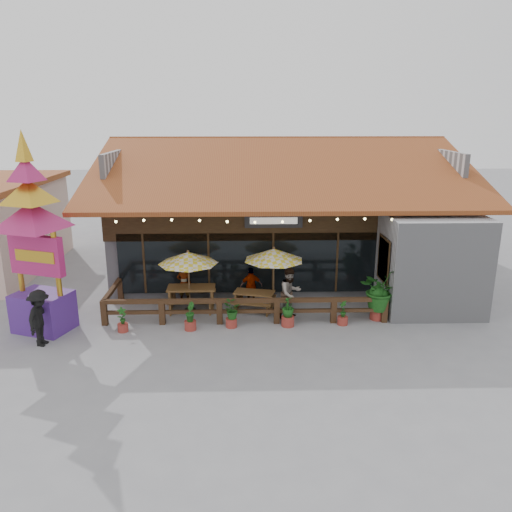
{
  "coord_description": "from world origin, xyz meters",
  "views": [
    {
      "loc": [
        -1.65,
        -16.71,
        7.09
      ],
      "look_at": [
        -1.17,
        1.5,
        1.89
      ],
      "focal_mm": 35.0,
      "sensor_mm": 36.0,
      "label": 1
    }
  ],
  "objects_px": {
    "umbrella_left": "(188,258)",
    "picnic_table_left": "(191,294)",
    "umbrella_right": "(274,255)",
    "pedestrian": "(40,318)",
    "tropical_plant": "(379,290)",
    "thai_sign_tower": "(32,221)",
    "picnic_table_right": "(254,298)"
  },
  "relations": [
    {
      "from": "umbrella_left",
      "to": "tropical_plant",
      "type": "relative_size",
      "value": 1.27
    },
    {
      "from": "picnic_table_right",
      "to": "tropical_plant",
      "type": "distance_m",
      "value": 4.54
    },
    {
      "from": "umbrella_left",
      "to": "thai_sign_tower",
      "type": "height_order",
      "value": "thai_sign_tower"
    },
    {
      "from": "umbrella_left",
      "to": "thai_sign_tower",
      "type": "xyz_separation_m",
      "value": [
        -4.77,
        -1.58,
        1.73
      ]
    },
    {
      "from": "thai_sign_tower",
      "to": "tropical_plant",
      "type": "height_order",
      "value": "thai_sign_tower"
    },
    {
      "from": "tropical_plant",
      "to": "pedestrian",
      "type": "distance_m",
      "value": 11.33
    },
    {
      "from": "picnic_table_left",
      "to": "picnic_table_right",
      "type": "relative_size",
      "value": 1.04
    },
    {
      "from": "umbrella_left",
      "to": "picnic_table_left",
      "type": "xyz_separation_m",
      "value": [
        0.05,
        0.21,
        -1.47
      ]
    },
    {
      "from": "picnic_table_left",
      "to": "thai_sign_tower",
      "type": "bearing_deg",
      "value": -159.57
    },
    {
      "from": "umbrella_left",
      "to": "umbrella_right",
      "type": "height_order",
      "value": "umbrella_right"
    },
    {
      "from": "thai_sign_tower",
      "to": "pedestrian",
      "type": "relative_size",
      "value": 3.88
    },
    {
      "from": "picnic_table_right",
      "to": "pedestrian",
      "type": "distance_m",
      "value": 7.36
    },
    {
      "from": "pedestrian",
      "to": "umbrella_left",
      "type": "bearing_deg",
      "value": -50.59
    },
    {
      "from": "thai_sign_tower",
      "to": "pedestrian",
      "type": "distance_m",
      "value": 3.11
    },
    {
      "from": "picnic_table_left",
      "to": "tropical_plant",
      "type": "height_order",
      "value": "tropical_plant"
    },
    {
      "from": "tropical_plant",
      "to": "pedestrian",
      "type": "bearing_deg",
      "value": -170.95
    },
    {
      "from": "picnic_table_right",
      "to": "thai_sign_tower",
      "type": "relative_size",
      "value": 0.24
    },
    {
      "from": "umbrella_right",
      "to": "pedestrian",
      "type": "distance_m",
      "value": 8.18
    },
    {
      "from": "umbrella_left",
      "to": "picnic_table_right",
      "type": "bearing_deg",
      "value": 0.72
    },
    {
      "from": "umbrella_right",
      "to": "thai_sign_tower",
      "type": "relative_size",
      "value": 0.39
    },
    {
      "from": "umbrella_left",
      "to": "tropical_plant",
      "type": "height_order",
      "value": "umbrella_left"
    },
    {
      "from": "umbrella_right",
      "to": "tropical_plant",
      "type": "distance_m",
      "value": 3.97
    },
    {
      "from": "umbrella_right",
      "to": "pedestrian",
      "type": "relative_size",
      "value": 1.52
    },
    {
      "from": "umbrella_right",
      "to": "thai_sign_tower",
      "type": "xyz_separation_m",
      "value": [
        -7.9,
        -1.79,
        1.69
      ]
    },
    {
      "from": "tropical_plant",
      "to": "pedestrian",
      "type": "xyz_separation_m",
      "value": [
        -11.18,
        -1.78,
        -0.17
      ]
    },
    {
      "from": "picnic_table_left",
      "to": "pedestrian",
      "type": "xyz_separation_m",
      "value": [
        -4.44,
        -2.98,
        0.34
      ]
    },
    {
      "from": "umbrella_right",
      "to": "picnic_table_left",
      "type": "relative_size",
      "value": 1.56
    },
    {
      "from": "umbrella_right",
      "to": "tropical_plant",
      "type": "bearing_deg",
      "value": -18.09
    },
    {
      "from": "umbrella_left",
      "to": "picnic_table_right",
      "type": "height_order",
      "value": "umbrella_left"
    },
    {
      "from": "umbrella_left",
      "to": "picnic_table_left",
      "type": "relative_size",
      "value": 1.35
    },
    {
      "from": "picnic_table_left",
      "to": "thai_sign_tower",
      "type": "relative_size",
      "value": 0.25
    },
    {
      "from": "picnic_table_right",
      "to": "pedestrian",
      "type": "bearing_deg",
      "value": -157.67
    }
  ]
}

